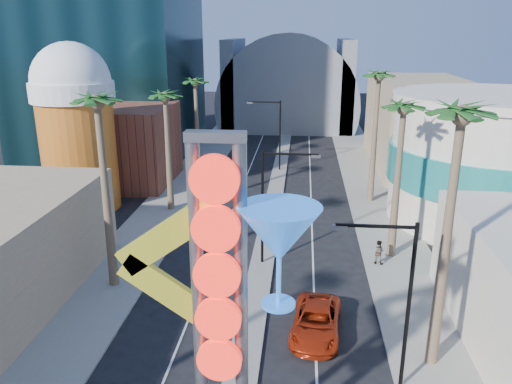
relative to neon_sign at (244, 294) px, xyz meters
name	(u,v)px	position (x,y,z in m)	size (l,w,h in m)	color
sidewalk_west	(179,192)	(-10.32, 32.04, -7.23)	(5.00, 100.00, 0.15)	gray
sidewalk_east	(374,198)	(8.68, 32.04, -7.23)	(5.00, 100.00, 0.15)	gray
median	(277,186)	(-0.82, 35.04, -7.23)	(1.60, 84.00, 0.15)	gray
brick_filler_west	(123,145)	(-16.82, 35.04, -3.31)	(10.00, 10.00, 8.00)	brown
filler_east	(419,124)	(15.18, 45.04, -2.31)	(10.00, 20.00, 10.00)	tan
beer_mug	(76,121)	(-17.82, 27.04, 0.54)	(7.00, 7.00, 14.50)	#B86818
turquoise_building	(492,160)	(17.18, 27.04, -2.06)	(16.60, 16.60, 10.60)	beige
canopy	(288,100)	(-0.82, 69.04, -3.00)	(22.00, 16.00, 22.00)	slate
neon_sign	(244,294)	(0.00, 0.00, 0.00)	(6.53, 2.60, 12.55)	gray
streetlight_0	(271,197)	(-0.27, 17.04, -2.43)	(3.79, 0.25, 8.00)	black
streetlight_1	(275,129)	(-1.36, 41.04, -2.43)	(3.79, 0.25, 8.00)	black
streetlight_2	(398,293)	(5.91, 5.04, -2.47)	(3.45, 0.25, 8.00)	black
palm_1	(98,114)	(-9.82, 13.04, 3.52)	(2.40, 2.40, 12.70)	brown
palm_2	(165,104)	(-9.82, 27.04, 2.17)	(2.40, 2.40, 11.20)	brown
palm_3	(195,88)	(-9.82, 39.04, 2.17)	(2.40, 2.40, 11.20)	brown
palm_5	(460,133)	(8.18, 7.04, 3.96)	(2.40, 2.40, 13.20)	brown
palm_6	(403,117)	(8.18, 19.04, 2.62)	(2.40, 2.40, 11.70)	brown
palm_7	(379,84)	(8.18, 31.04, 3.52)	(2.40, 2.40, 12.70)	brown
red_pickup	(316,322)	(2.70, 8.99, -6.57)	(2.46, 5.33, 1.48)	#A6270C
pedestrian_b	(378,252)	(7.04, 17.53, -6.31)	(0.82, 0.64, 1.69)	gray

